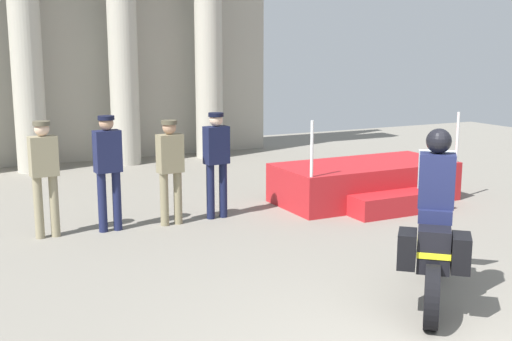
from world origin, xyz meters
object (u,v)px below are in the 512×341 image
(reviewing_stand, at_px, (367,183))
(officer_in_row_1, at_px, (108,164))
(officer_in_row_0, at_px, (44,169))
(motorcycle_with_rider, at_px, (434,232))
(officer_in_row_3, at_px, (216,156))
(officer_in_row_2, at_px, (170,164))

(reviewing_stand, relative_size, officer_in_row_1, 1.83)
(reviewing_stand, relative_size, officer_in_row_0, 1.88)
(officer_in_row_0, distance_m, motorcycle_with_rider, 5.49)
(officer_in_row_0, height_order, officer_in_row_3, officer_in_row_3)
(officer_in_row_2, height_order, officer_in_row_3, officer_in_row_3)
(officer_in_row_1, relative_size, officer_in_row_3, 1.02)
(officer_in_row_2, bearing_deg, officer_in_row_0, -9.59)
(reviewing_stand, xyz_separation_m, officer_in_row_1, (-4.55, 0.17, 0.69))
(officer_in_row_2, distance_m, motorcycle_with_rider, 4.49)
(officer_in_row_1, height_order, officer_in_row_2, officer_in_row_1)
(officer_in_row_0, relative_size, officer_in_row_3, 0.99)
(officer_in_row_0, relative_size, motorcycle_with_rider, 0.89)
(officer_in_row_1, xyz_separation_m, motorcycle_with_rider, (2.40, -4.31, -0.23))
(officer_in_row_1, distance_m, officer_in_row_3, 1.73)
(motorcycle_with_rider, bearing_deg, reviewing_stand, 13.86)
(officer_in_row_3, bearing_deg, motorcycle_with_rider, 93.83)
(reviewing_stand, height_order, officer_in_row_2, officer_in_row_2)
(reviewing_stand, height_order, officer_in_row_3, officer_in_row_3)
(reviewing_stand, xyz_separation_m, officer_in_row_0, (-5.45, 0.24, 0.67))
(reviewing_stand, distance_m, officer_in_row_2, 3.67)
(officer_in_row_2, bearing_deg, motorcycle_with_rider, 103.96)
(officer_in_row_0, xyz_separation_m, officer_in_row_2, (1.83, -0.15, -0.04))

